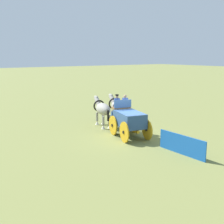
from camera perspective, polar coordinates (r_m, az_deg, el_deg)
name	(u,v)px	position (r m, az deg, el deg)	size (l,w,h in m)	color
ground_plane	(129,137)	(19.50, 3.45, -4.96)	(220.00, 220.00, 0.00)	olive
show_wagon	(128,119)	(19.35, 3.27, -1.42)	(5.49, 2.39, 2.72)	#2D4C7A
draft_horse_near	(102,109)	(22.15, -1.91, 0.52)	(3.06, 1.35, 2.18)	#9E998E
draft_horse_off	(118,107)	(22.59, 1.20, 0.92)	(3.19, 1.39, 2.26)	#9E998E
sponsor_banner	(182,145)	(16.53, 13.57, -6.27)	(3.20, 0.06, 1.10)	#1959B2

